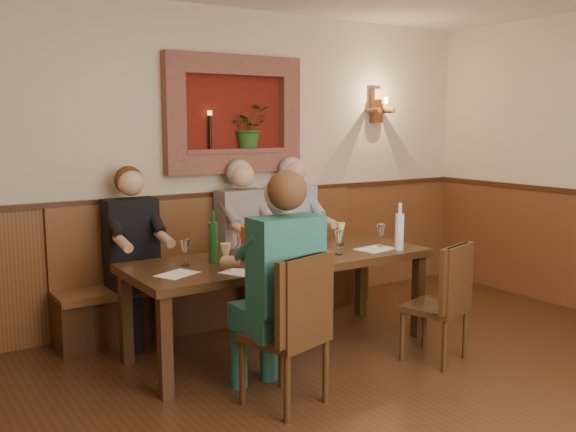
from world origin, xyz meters
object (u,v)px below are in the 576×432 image
Objects in this scene: wine_bottle_green_b at (213,241)px; person_bench_right at (297,247)px; person_chair_front at (278,306)px; spittoon_bucket at (256,243)px; dining_table at (281,265)px; person_bench_mid at (246,254)px; wine_bottle_green_a at (288,236)px; chair_near_right at (437,327)px; bench at (225,284)px; water_bottle at (399,231)px; chair_near_left at (287,361)px; person_bench_left at (136,269)px.

person_bench_right is at bearing 31.11° from wine_bottle_green_b.
spittoon_bucket is at bearing 69.14° from person_chair_front.
dining_table is 0.86m from person_bench_mid.
person_bench_right is 2.03m from person_chair_front.
person_bench_right reaches higher than wine_bottle_green_a.
wine_bottle_green_a is at bearing 122.01° from chair_near_right.
bench is 3.32× the size of chair_near_right.
wine_bottle_green_b is (-0.71, -0.76, 0.31)m from person_bench_mid.
chair_near_right is at bearing -100.32° from water_bottle.
bench is at bearing 89.84° from wine_bottle_green_a.
person_bench_mid is 1.02m from wine_bottle_green_a.
bench is 1.18m from wine_bottle_green_b.
person_chair_front reaches higher than dining_table.
person_bench_right is at bearing 41.23° from spittoon_bucket.
wine_bottle_green_a is (-0.84, 0.73, 0.66)m from chair_near_right.
person_bench_right is 1.22m from water_bottle.
chair_near_left is 1.86m from person_bench_mid.
dining_table is 1.65× the size of person_bench_right.
person_bench_right is (0.72, 0.84, -0.07)m from dining_table.
person_bench_mid reaches higher than spittoon_bucket.
wine_bottle_green_a is at bearing -90.16° from bench.
person_bench_left is (-0.87, -0.11, 0.26)m from bench.
chair_near_left is at bearing -159.22° from water_bottle.
person_bench_right is at bearing -0.03° from person_bench_mid.
person_bench_left is 1.65m from person_chair_front.
person_bench_mid is at bearing -0.03° from person_bench_left.
chair_near_left is (-0.51, -1.81, -0.04)m from bench.
wine_bottle_green_a is (-0.72, -0.95, 0.32)m from person_bench_right.
chair_near_right is 0.84m from water_bottle.
person_bench_left is at bearing 85.88° from chair_near_left.
bench is 2.01× the size of person_chair_front.
wine_bottle_green_b is (0.32, -0.76, 0.32)m from person_bench_left.
person_bench_left is 3.43× the size of wine_bottle_green_a.
wine_bottle_green_a is at bearing -99.91° from person_bench_mid.
dining_table is 9.51× the size of spittoon_bucket.
spittoon_bucket is 0.33m from wine_bottle_green_b.
chair_near_left is at bearing -111.59° from person_bench_mid.
person_chair_front is at bearing -106.78° from bench.
person_bench_mid is 0.97× the size of person_chair_front.
person_bench_mid reaches higher than wine_bottle_green_b.
person_bench_left reaches higher than wine_bottle_green_a.
chair_near_right is 1.41m from person_chair_front.
person_chair_front is 0.90m from wine_bottle_green_b.
dining_table is at bearing -44.06° from person_bench_left.
person_bench_right reaches higher than chair_near_right.
spittoon_bucket is (0.65, -0.82, 0.28)m from person_bench_left.
spittoon_bucket is at bearing 176.59° from dining_table.
person_bench_left is 0.99× the size of person_bench_mid.
wine_bottle_green_a is (0.21, -0.13, 0.05)m from spittoon_bucket.
person_bench_left is 0.96× the size of person_chair_front.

